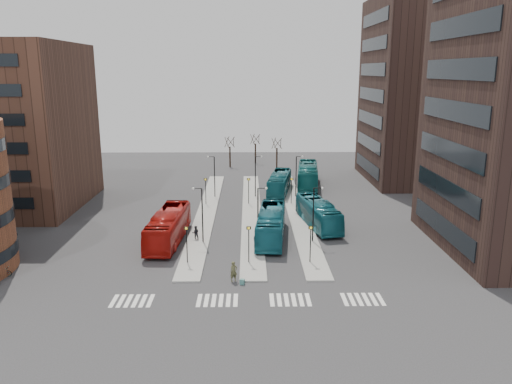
{
  "coord_description": "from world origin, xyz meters",
  "views": [
    {
      "loc": [
        1.61,
        -33.76,
        18.44
      ],
      "look_at": [
        2.44,
        21.01,
        5.0
      ],
      "focal_mm": 35.0,
      "sensor_mm": 36.0,
      "label": 1
    }
  ],
  "objects_px": {
    "red_bus": "(168,227)",
    "commuter_c": "(270,245)",
    "commuter_a": "(196,233)",
    "commuter_b": "(256,240)",
    "teal_bus_b": "(279,183)",
    "suitcase": "(242,282)",
    "teal_bus_a": "(271,224)",
    "teal_bus_c": "(318,213)",
    "traveller": "(234,272)",
    "teal_bus_d": "(308,175)",
    "bicycle_far": "(3,272)"
  },
  "relations": [
    {
      "from": "teal_bus_a",
      "to": "teal_bus_b",
      "type": "relative_size",
      "value": 1.06
    },
    {
      "from": "commuter_b",
      "to": "commuter_c",
      "type": "bearing_deg",
      "value": -162.13
    },
    {
      "from": "red_bus",
      "to": "commuter_c",
      "type": "bearing_deg",
      "value": -15.98
    },
    {
      "from": "teal_bus_b",
      "to": "teal_bus_c",
      "type": "bearing_deg",
      "value": -68.04
    },
    {
      "from": "commuter_c",
      "to": "commuter_a",
      "type": "bearing_deg",
      "value": -93.71
    },
    {
      "from": "red_bus",
      "to": "commuter_b",
      "type": "xyz_separation_m",
      "value": [
        9.57,
        -2.19,
        -0.89
      ]
    },
    {
      "from": "teal_bus_a",
      "to": "bicycle_far",
      "type": "bearing_deg",
      "value": -152.57
    },
    {
      "from": "teal_bus_d",
      "to": "commuter_c",
      "type": "relative_size",
      "value": 7.25
    },
    {
      "from": "teal_bus_a",
      "to": "traveller",
      "type": "distance_m",
      "value": 12.29
    },
    {
      "from": "traveller",
      "to": "red_bus",
      "type": "bearing_deg",
      "value": 98.74
    },
    {
      "from": "suitcase",
      "to": "teal_bus_c",
      "type": "xyz_separation_m",
      "value": [
        9.0,
        16.93,
        1.34
      ]
    },
    {
      "from": "suitcase",
      "to": "teal_bus_c",
      "type": "relative_size",
      "value": 0.04
    },
    {
      "from": "teal_bus_a",
      "to": "teal_bus_d",
      "type": "distance_m",
      "value": 26.78
    },
    {
      "from": "teal_bus_d",
      "to": "commuter_c",
      "type": "height_order",
      "value": "teal_bus_d"
    },
    {
      "from": "teal_bus_a",
      "to": "commuter_a",
      "type": "distance_m",
      "value": 8.47
    },
    {
      "from": "teal_bus_c",
      "to": "commuter_a",
      "type": "bearing_deg",
      "value": -170.33
    },
    {
      "from": "traveller",
      "to": "commuter_c",
      "type": "relative_size",
      "value": 1.04
    },
    {
      "from": "teal_bus_a",
      "to": "red_bus",
      "type": "bearing_deg",
      "value": -170.39
    },
    {
      "from": "commuter_c",
      "to": "suitcase",
      "type": "bearing_deg",
      "value": 4.24
    },
    {
      "from": "teal_bus_b",
      "to": "traveller",
      "type": "bearing_deg",
      "value": -90.71
    },
    {
      "from": "teal_bus_d",
      "to": "red_bus",
      "type": "bearing_deg",
      "value": -118.02
    },
    {
      "from": "teal_bus_a",
      "to": "teal_bus_b",
      "type": "height_order",
      "value": "teal_bus_a"
    },
    {
      "from": "teal_bus_a",
      "to": "commuter_c",
      "type": "xyz_separation_m",
      "value": [
        -0.31,
        -4.64,
        -0.77
      ]
    },
    {
      "from": "red_bus",
      "to": "commuter_c",
      "type": "height_order",
      "value": "red_bus"
    },
    {
      "from": "suitcase",
      "to": "teal_bus_c",
      "type": "distance_m",
      "value": 19.23
    },
    {
      "from": "suitcase",
      "to": "commuter_a",
      "type": "height_order",
      "value": "commuter_a"
    },
    {
      "from": "commuter_a",
      "to": "bicycle_far",
      "type": "relative_size",
      "value": 0.96
    },
    {
      "from": "suitcase",
      "to": "red_bus",
      "type": "xyz_separation_m",
      "value": [
        -8.23,
        11.48,
        1.48
      ]
    },
    {
      "from": "teal_bus_a",
      "to": "teal_bus_b",
      "type": "distance_m",
      "value": 21.62
    },
    {
      "from": "teal_bus_a",
      "to": "commuter_b",
      "type": "bearing_deg",
      "value": -114.71
    },
    {
      "from": "teal_bus_a",
      "to": "bicycle_far",
      "type": "distance_m",
      "value": 27.11
    },
    {
      "from": "teal_bus_a",
      "to": "teal_bus_c",
      "type": "bearing_deg",
      "value": 43.4
    },
    {
      "from": "traveller",
      "to": "commuter_b",
      "type": "xyz_separation_m",
      "value": [
        2.1,
        8.62,
        -0.1
      ]
    },
    {
      "from": "teal_bus_b",
      "to": "traveller",
      "type": "height_order",
      "value": "teal_bus_b"
    },
    {
      "from": "commuter_c",
      "to": "bicycle_far",
      "type": "bearing_deg",
      "value": -53.3
    },
    {
      "from": "teal_bus_a",
      "to": "commuter_a",
      "type": "bearing_deg",
      "value": -172.16
    },
    {
      "from": "suitcase",
      "to": "teal_bus_d",
      "type": "height_order",
      "value": "teal_bus_d"
    },
    {
      "from": "teal_bus_b",
      "to": "teal_bus_a",
      "type": "bearing_deg",
      "value": -86.25
    },
    {
      "from": "teal_bus_b",
      "to": "suitcase",
      "type": "bearing_deg",
      "value": -89.26
    },
    {
      "from": "red_bus",
      "to": "bicycle_far",
      "type": "bearing_deg",
      "value": -142.81
    },
    {
      "from": "teal_bus_c",
      "to": "teal_bus_a",
      "type": "bearing_deg",
      "value": -151.48
    },
    {
      "from": "red_bus",
      "to": "teal_bus_c",
      "type": "bearing_deg",
      "value": 20.66
    },
    {
      "from": "suitcase",
      "to": "teal_bus_b",
      "type": "distance_m",
      "value": 34.27
    },
    {
      "from": "teal_bus_b",
      "to": "teal_bus_d",
      "type": "xyz_separation_m",
      "value": [
        4.86,
        4.32,
        0.25
      ]
    },
    {
      "from": "red_bus",
      "to": "traveller",
      "type": "relative_size",
      "value": 6.59
    },
    {
      "from": "commuter_b",
      "to": "teal_bus_b",
      "type": "bearing_deg",
      "value": -33.01
    },
    {
      "from": "teal_bus_c",
      "to": "commuter_c",
      "type": "xyz_separation_m",
      "value": [
        -6.22,
        -9.26,
        -0.68
      ]
    },
    {
      "from": "teal_bus_d",
      "to": "traveller",
      "type": "distance_m",
      "value": 39.05
    },
    {
      "from": "teal_bus_b",
      "to": "commuter_b",
      "type": "bearing_deg",
      "value": -89.55
    },
    {
      "from": "teal_bus_a",
      "to": "commuter_b",
      "type": "relative_size",
      "value": 7.18
    }
  ]
}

